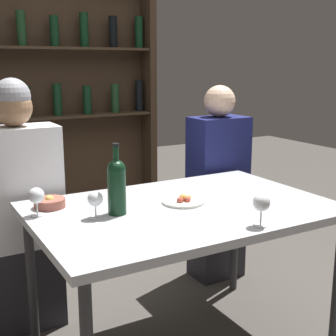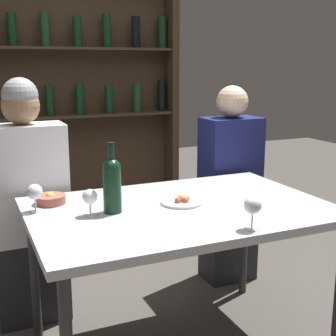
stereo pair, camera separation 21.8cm
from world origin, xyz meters
TOP-DOWN VIEW (x-y plane):
  - dining_table at (0.00, 0.00)m, footprint 1.33×0.89m
  - wine_rack_wall at (0.00, 1.90)m, footprint 1.64×0.21m
  - wine_bottle at (-0.30, 0.04)m, footprint 0.08×0.08m
  - wine_glass_0 at (-0.40, 0.04)m, footprint 0.06×0.06m
  - wine_glass_1 at (-0.60, 0.19)m, footprint 0.07×0.07m
  - wine_glass_2 at (0.13, -0.38)m, footprint 0.07×0.07m
  - food_plate_0 at (0.03, 0.04)m, footprint 0.20×0.20m
  - snack_bowl at (-0.53, 0.28)m, footprint 0.14×0.14m
  - seated_person_left at (-0.59, 0.60)m, footprint 0.41×0.22m
  - seated_person_right at (0.63, 0.60)m, footprint 0.35×0.22m

SIDE VIEW (x-z plane):
  - seated_person_right at x=0.63m, z-range -0.03..1.20m
  - seated_person_left at x=-0.59m, z-range -0.03..1.26m
  - dining_table at x=0.00m, z-range 0.31..1.03m
  - food_plate_0 at x=0.03m, z-range 0.72..0.76m
  - snack_bowl at x=-0.53m, z-range 0.72..0.78m
  - wine_glass_0 at x=-0.40m, z-range 0.75..0.87m
  - wine_glass_1 at x=-0.60m, z-range 0.75..0.87m
  - wine_glass_2 at x=0.13m, z-range 0.76..0.89m
  - wine_bottle at x=-0.30m, z-range 0.71..1.01m
  - wine_rack_wall at x=0.00m, z-range 0.06..2.30m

